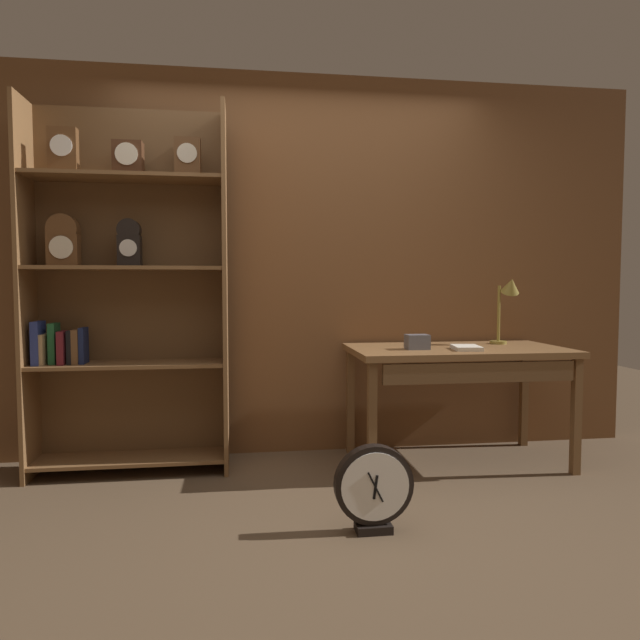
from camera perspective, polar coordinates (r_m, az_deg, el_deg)
name	(u,v)px	position (r m, az deg, el deg)	size (l,w,h in m)	color
ground_plane	(335,533)	(2.86, 1.46, -20.48)	(10.00, 10.00, 0.00)	brown
back_wood_panel	(302,265)	(3.98, -1.81, 5.47)	(4.80, 0.05, 2.60)	brown
bookshelf	(122,286)	(3.71, -19.13, 3.19)	(1.19, 0.33, 2.26)	brown
workbench	(459,360)	(3.79, 13.68, -3.91)	(1.38, 0.75, 0.76)	brown
desk_lamp	(508,296)	(4.08, 18.28, 2.32)	(0.19, 0.19, 0.47)	olive
toolbox_small	(417,342)	(3.64, 9.68, -2.17)	(0.14, 0.11, 0.09)	#595960
open_repair_manual	(466,348)	(3.68, 14.43, -2.70)	(0.16, 0.22, 0.03)	silver
round_clock_large	(374,488)	(2.80, 5.39, -16.34)	(0.38, 0.11, 0.42)	black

